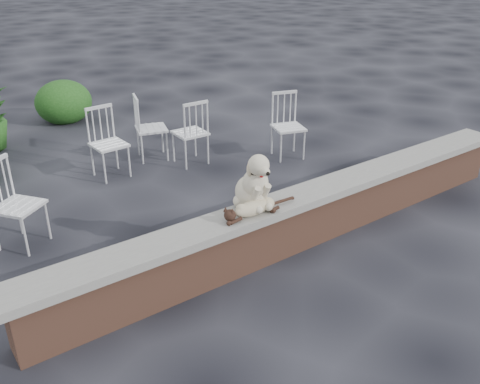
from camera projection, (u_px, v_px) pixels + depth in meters
ground at (306, 240)px, 5.58m from camera, size 60.00×60.00×0.00m
brick_wall at (307, 220)px, 5.47m from camera, size 6.00×0.30×0.50m
capstone at (309, 195)px, 5.35m from camera, size 6.20×0.40×0.08m
dog at (251, 179)px, 4.91m from camera, size 0.43×0.53×0.58m
cat at (254, 207)px, 4.85m from camera, size 0.98×0.32×0.16m
chair_a at (18, 205)px, 5.30m from camera, size 0.78×0.78×0.94m
chair_e at (151, 127)px, 7.49m from camera, size 0.70×0.70×0.94m
chair_b at (109, 143)px, 6.90m from camera, size 0.59×0.59×0.94m
chair_c at (190, 132)px, 7.32m from camera, size 0.57×0.57×0.94m
chair_d at (288, 126)px, 7.53m from camera, size 0.71×0.71×0.94m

